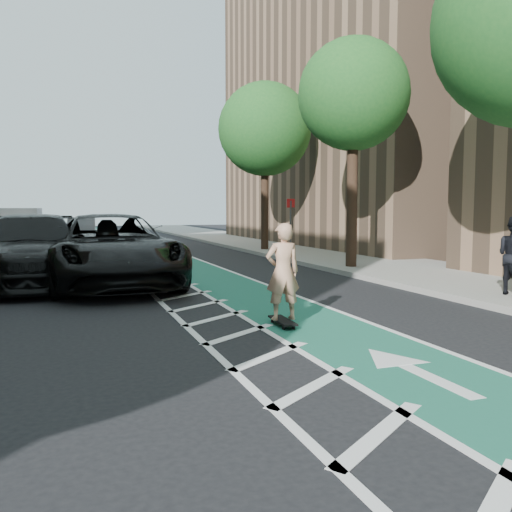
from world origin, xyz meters
name	(u,v)px	position (x,y,z in m)	size (l,w,h in m)	color
ground	(148,342)	(0.00, 0.00, 0.00)	(120.00, 120.00, 0.00)	black
bike_lane	(192,268)	(3.00, 10.00, 0.01)	(2.00, 90.00, 0.01)	#185541
buffer_strip	(148,270)	(1.50, 10.00, 0.01)	(1.40, 90.00, 0.01)	silver
sidewalk_right	(356,260)	(9.50, 10.00, 0.07)	(5.00, 90.00, 0.15)	gray
curb_right	(298,262)	(7.05, 10.00, 0.08)	(0.12, 90.00, 0.16)	gray
building_right_far	(391,84)	(17.50, 20.00, 9.50)	(14.00, 22.00, 19.00)	#84664C
tree_r_c	(347,98)	(7.90, 8.00, 5.77)	(4.20, 4.20, 7.90)	#382619
tree_r_d	(263,130)	(7.90, 16.00, 5.77)	(4.20, 4.20, 7.90)	#382619
sign_post	(291,226)	(7.60, 12.00, 1.35)	(0.35, 0.08, 2.47)	#4C4C4C
skateboard	(283,321)	(2.42, 0.36, 0.10)	(0.30, 0.91, 0.12)	black
skateboarder	(283,272)	(2.42, 0.36, 0.97)	(0.62, 0.41, 1.71)	tan
suv_near	(110,250)	(0.00, 6.64, 0.97)	(3.21, 6.96, 1.93)	black
suv_far	(33,250)	(-1.98, 7.56, 0.96)	(2.69, 6.62, 1.92)	black
car_silver	(2,234)	(-4.39, 25.23, 0.66)	(1.56, 3.88, 1.32)	#A6A5AA
car_grey	(82,230)	(-0.06, 26.91, 0.77)	(1.63, 4.68, 1.54)	slate
box_truck	(20,226)	(-3.79, 30.21, 0.98)	(2.53, 5.20, 2.12)	silver
barrel_a	(28,266)	(-2.20, 9.00, 0.39)	(0.60, 0.60, 0.82)	#FF480D
barrel_b	(46,251)	(-1.80, 14.00, 0.45)	(0.70, 0.70, 0.96)	#FF4E0D
barrel_c	(33,249)	(-2.40, 16.17, 0.39)	(0.61, 0.61, 0.83)	#D85C0B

